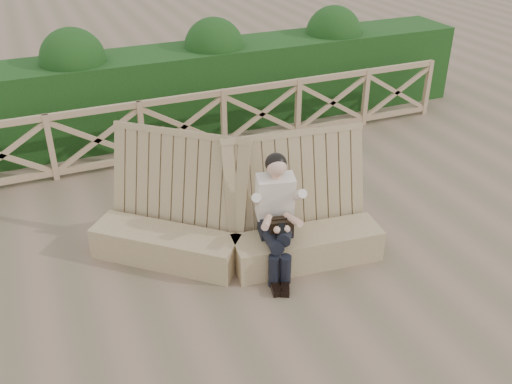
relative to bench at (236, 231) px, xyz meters
name	(u,v)px	position (x,y,z in m)	size (l,w,h in m)	color
ground	(268,270)	(0.25, -0.42, -0.39)	(60.00, 60.00, 0.00)	brown
bench	(236,231)	(0.00, 0.00, 0.00)	(3.46, 2.05, 1.55)	olive
woman	(277,212)	(0.38, -0.36, 0.38)	(0.58, 0.98, 1.49)	black
guardrail	(184,126)	(0.25, 3.08, 0.17)	(10.10, 0.09, 1.10)	#9C7E5A
hedge	(164,93)	(0.25, 4.28, 0.36)	(12.00, 1.20, 1.50)	black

